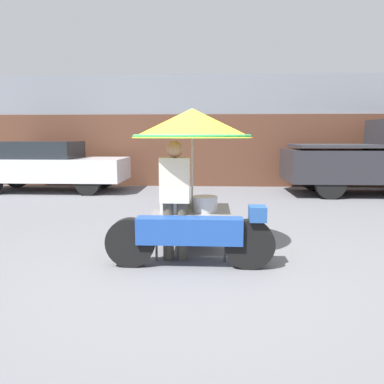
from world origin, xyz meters
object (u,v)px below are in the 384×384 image
at_px(vendor_person, 175,195).
at_px(parked_car, 47,165).
at_px(pickup_truck, 382,159).
at_px(vendor_motorcycle_cart, 192,147).

relative_size(vendor_person, parked_car, 0.35).
bearing_deg(pickup_truck, vendor_person, -131.51).
relative_size(vendor_person, pickup_truck, 0.31).
distance_m(vendor_person, pickup_truck, 7.76).
bearing_deg(vendor_motorcycle_cart, parked_car, 128.48).
xyz_separation_m(vendor_motorcycle_cart, parked_car, (-4.53, 5.70, -0.69)).
distance_m(vendor_motorcycle_cart, parked_car, 7.32).
xyz_separation_m(vendor_person, parked_car, (-4.33, 5.97, -0.09)).
relative_size(vendor_motorcycle_cart, parked_car, 0.46).
relative_size(parked_car, pickup_truck, 0.90).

